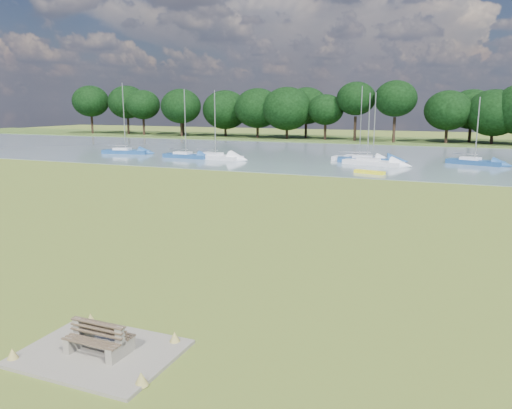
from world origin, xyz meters
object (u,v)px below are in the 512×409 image
at_px(bench_pair, 99,339).
at_px(sailboat_7, 215,155).
at_px(sailboat_8, 125,150).
at_px(sailboat_9, 367,158).
at_px(sailboat_4, 186,154).
at_px(sailboat_2, 474,160).
at_px(sailboat_3, 372,161).
at_px(sailboat_0, 359,157).
at_px(kayak, 369,172).

bearing_deg(bench_pair, sailboat_7, 114.10).
height_order(sailboat_8, sailboat_9, sailboat_8).
height_order(sailboat_4, sailboat_7, sailboat_4).
distance_m(sailboat_2, sailboat_3, 11.60).
xyz_separation_m(bench_pair, sailboat_9, (-1.47, 49.38, 0.04)).
bearing_deg(sailboat_4, sailboat_0, 15.07).
relative_size(sailboat_0, sailboat_7, 1.05).
xyz_separation_m(bench_pair, sailboat_0, (-2.56, 50.21, -0.02)).
bearing_deg(sailboat_8, sailboat_2, -6.18).
relative_size(sailboat_7, sailboat_9, 1.05).
bearing_deg(sailboat_8, sailboat_9, -7.67).
distance_m(kayak, sailboat_4, 24.97).
xyz_separation_m(sailboat_2, sailboat_7, (-29.90, -5.83, -0.03)).
relative_size(bench_pair, sailboat_3, 0.22).
distance_m(sailboat_0, sailboat_7, 17.70).
bearing_deg(bench_pair, sailboat_4, 118.41).
bearing_deg(sailboat_9, sailboat_4, 178.90).
bearing_deg(sailboat_7, kayak, -5.73).
xyz_separation_m(sailboat_0, sailboat_4, (-21.10, -4.97, 0.05)).
bearing_deg(kayak, sailboat_2, 67.97).
bearing_deg(sailboat_8, kayak, -24.24).
bearing_deg(kayak, sailboat_9, 118.25).
xyz_separation_m(kayak, sailboat_7, (-20.25, 6.26, 0.29)).
bearing_deg(sailboat_4, sailboat_9, 12.38).
bearing_deg(sailboat_3, bench_pair, -75.47).
distance_m(sailboat_3, sailboat_9, 2.72).
bearing_deg(bench_pair, sailboat_3, 91.29).
xyz_separation_m(bench_pair, sailboat_2, (10.25, 51.44, 0.05)).
xyz_separation_m(sailboat_2, sailboat_8, (-44.46, -4.57, 0.01)).
distance_m(bench_pair, sailboat_8, 58.03).
xyz_separation_m(bench_pair, sailboat_4, (-23.67, 45.25, 0.04)).
distance_m(sailboat_4, sailboat_8, 10.66).
bearing_deg(sailboat_0, sailboat_3, -49.64).
bearing_deg(sailboat_2, sailboat_3, -138.34).
bearing_deg(kayak, sailboat_8, -175.61).
relative_size(sailboat_2, sailboat_7, 0.89).
bearing_deg(sailboat_0, sailboat_8, -166.48).
relative_size(sailboat_4, sailboat_7, 1.02).
bearing_deg(kayak, sailboat_4, -177.07).
distance_m(bench_pair, sailboat_7, 49.67).
xyz_separation_m(sailboat_4, sailboat_9, (22.20, 4.14, 0.00)).
relative_size(kayak, sailboat_2, 0.41).
bearing_deg(sailboat_8, sailboat_7, -16.99).
height_order(bench_pair, kayak, bench_pair).
bearing_deg(sailboat_0, sailboat_2, 12.98).
height_order(bench_pair, sailboat_4, sailboat_4).
distance_m(sailboat_0, sailboat_9, 1.37).
relative_size(bench_pair, sailboat_4, 0.20).
height_order(sailboat_3, sailboat_7, sailboat_7).
height_order(sailboat_2, sailboat_8, sailboat_8).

